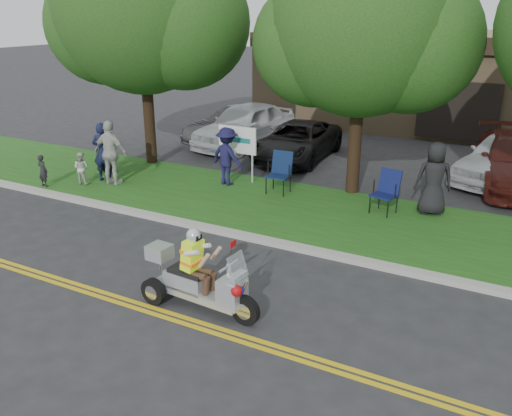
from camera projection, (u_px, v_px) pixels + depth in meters
The scene contains 23 objects.
ground at pixel (193, 305), 9.73m from camera, with size 120.00×120.00×0.00m, color #28282B.
centerline_near at pixel (174, 320), 9.25m from camera, with size 60.00×0.10×0.01m, color gold.
centerline_far at pixel (179, 316), 9.38m from camera, with size 60.00×0.10×0.01m, color gold.
curb at pixel (270, 242), 12.23m from camera, with size 60.00×0.25×0.12m, color #A8A89E.
grass_verge at pixel (308, 212), 14.00m from camera, with size 60.00×4.00×0.10m, color #244B14.
commercial_building at pixel (475, 80), 23.80m from camera, with size 18.00×8.20×4.00m.
tree_left at pixel (144, 13), 16.71m from camera, with size 6.62×5.40×7.78m.
tree_mid at pixel (364, 32), 13.91m from camera, with size 5.88×4.80×7.05m.
business_sign at pixel (237, 143), 16.03m from camera, with size 1.25×0.06×1.75m.
trike_scooter at pixel (197, 281), 9.48m from camera, with size 2.32×0.80×1.52m.
lawn_chair_a at pixel (387, 189), 13.67m from camera, with size 0.70×0.72×1.10m.
lawn_chair_b at pixel (280, 170), 15.18m from camera, with size 0.63×0.65×1.15m.
spectator_adult_left at pixel (103, 152), 16.09m from camera, with size 0.64×0.42×1.77m, color #141A39.
spectator_adult_mid at pixel (106, 148), 17.11m from camera, with size 0.74×0.57×1.51m, color black.
spectator_adult_right at pixel (111, 153), 15.76m from camera, with size 1.11×0.46×1.89m, color beige.
spectator_chair_a at pixel (227, 156), 15.75m from camera, with size 1.10×0.63×1.70m, color #18163E.
spectator_chair_b at pixel (434, 179), 13.45m from camera, with size 0.91×0.59×1.85m, color black.
child_left at pixel (43, 171), 15.72m from camera, with size 0.34×0.23×0.94m, color black.
child_right at pixel (81, 168), 15.93m from camera, with size 0.47×0.36×0.96m, color beige.
parked_car_far_left at pixel (245, 125), 20.56m from camera, with size 1.96×4.87×1.66m, color silver.
parked_car_left at pixel (236, 126), 20.97m from camera, with size 1.47×4.22×1.39m, color #2B2A2D.
parked_car_mid at pixel (297, 141), 18.91m from camera, with size 2.11×4.58×1.27m, color black.
parked_car_far_right at pixel (508, 157), 16.36m from camera, with size 1.86×4.63×1.58m, color silver.
Camera 1 is at (5.03, -6.96, 5.03)m, focal length 38.00 mm.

